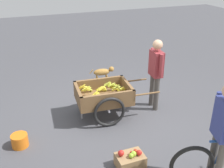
{
  "coord_description": "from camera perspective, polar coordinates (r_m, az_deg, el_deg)",
  "views": [
    {
      "loc": [
        1.84,
        4.41,
        3.01
      ],
      "look_at": [
        0.1,
        -0.07,
        0.75
      ],
      "focal_mm": 42.61,
      "sensor_mm": 36.0,
      "label": 1
    }
  ],
  "objects": [
    {
      "name": "vendor_person",
      "position": [
        5.67,
        9.4,
        3.22
      ],
      "size": [
        0.23,
        0.53,
        1.55
      ],
      "color": "#4C4742",
      "rests_on": "ground"
    },
    {
      "name": "ground_plane",
      "position": [
        5.64,
        1.21,
        -7.05
      ],
      "size": [
        24.0,
        24.0,
        0.0
      ],
      "primitive_type": "plane",
      "color": "#47474C"
    },
    {
      "name": "cyclist_person",
      "position": [
        3.92,
        22.77,
        -8.49
      ],
      "size": [
        0.29,
        0.57,
        1.61
      ],
      "color": "#4C4742",
      "rests_on": "ground"
    },
    {
      "name": "fruit_cart",
      "position": [
        5.5,
        -1.82,
        -2.68
      ],
      "size": [
        1.7,
        0.99,
        0.72
      ],
      "color": "brown",
      "rests_on": "ground"
    },
    {
      "name": "dog",
      "position": [
        7.14,
        -1.92,
        2.61
      ],
      "size": [
        0.67,
        0.23,
        0.4
      ],
      "color": "#AD7A38",
      "rests_on": "ground"
    },
    {
      "name": "plastic_bucket",
      "position": [
        5.05,
        -19.19,
        -11.39
      ],
      "size": [
        0.29,
        0.29,
        0.23
      ],
      "primitive_type": "cylinder",
      "color": "orange",
      "rests_on": "ground"
    },
    {
      "name": "apple_crate",
      "position": [
        4.39,
        3.92,
        -15.96
      ],
      "size": [
        0.44,
        0.32,
        0.32
      ],
      "color": "#99754C",
      "rests_on": "ground"
    }
  ]
}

